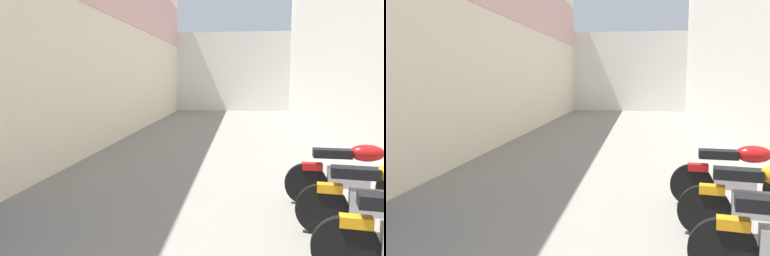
# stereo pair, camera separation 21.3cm
# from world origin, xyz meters

# --- Properties ---
(ground_plane) EXTENTS (39.05, 39.05, 0.00)m
(ground_plane) POSITION_xyz_m (0.00, 9.53, 0.00)
(ground_plane) COLOR gray
(building_left) EXTENTS (0.45, 23.05, 6.18)m
(building_left) POSITION_xyz_m (-3.20, 11.47, 3.12)
(building_left) COLOR beige
(building_left) RESTS_ON ground
(building_right) EXTENTS (0.45, 23.05, 6.08)m
(building_right) POSITION_xyz_m (3.21, 11.52, 3.04)
(building_right) COLOR beige
(building_right) RESTS_ON ground
(building_far_end) EXTENTS (9.01, 2.00, 4.23)m
(building_far_end) POSITION_xyz_m (0.00, 24.05, 2.11)
(building_far_end) COLOR silver
(building_far_end) RESTS_ON ground
(motorcycle_fifth) EXTENTS (1.84, 0.58, 1.04)m
(motorcycle_fifth) POSITION_xyz_m (2.07, 5.84, 0.50)
(motorcycle_fifth) COLOR black
(motorcycle_fifth) RESTS_ON ground
(motorcycle_sixth) EXTENTS (1.85, 0.58, 1.04)m
(motorcycle_sixth) POSITION_xyz_m (2.07, 7.02, 0.50)
(motorcycle_sixth) COLOR black
(motorcycle_sixth) RESTS_ON ground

